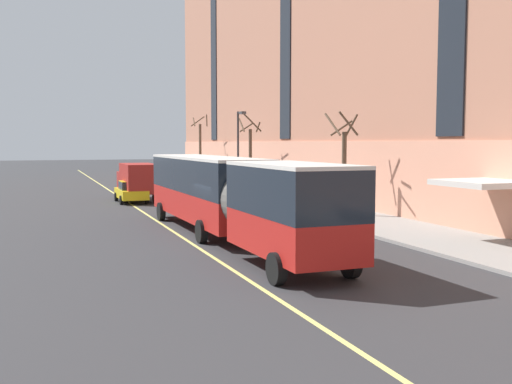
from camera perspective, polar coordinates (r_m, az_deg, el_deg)
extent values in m
plane|color=#303033|center=(25.89, -2.89, -4.82)|extent=(260.00, 260.00, 0.00)
cube|color=gray|center=(32.31, 11.01, -2.85)|extent=(4.98, 160.00, 0.15)
cube|color=tan|center=(31.01, 17.78, 0.64)|extent=(0.14, 110.00, 4.40)
cube|color=silver|center=(26.68, 20.92, 0.79)|extent=(3.20, 3.40, 0.24)
cube|color=#1E232B|center=(50.01, 2.83, 16.93)|extent=(0.10, 2.00, 20.54)
cube|color=#1E232B|center=(69.15, -4.06, 13.52)|extent=(0.10, 2.00, 20.54)
cube|color=red|center=(29.49, -4.83, -1.17)|extent=(2.80, 12.33, 1.29)
cube|color=black|center=(29.38, -4.85, 1.61)|extent=(2.81, 12.33, 1.58)
cube|color=silver|center=(29.35, -4.86, 3.27)|extent=(2.82, 12.33, 0.12)
cube|color=#19232D|center=(35.34, -7.69, 1.85)|extent=(2.36, 0.12, 1.18)
cube|color=orange|center=(35.32, -7.70, 3.10)|extent=(1.80, 0.09, 0.28)
cube|color=black|center=(35.50, -7.66, -1.08)|extent=(2.51, 0.17, 0.24)
cube|color=white|center=(35.28, -9.08, -0.73)|extent=(0.28, 0.07, 0.18)
cube|color=white|center=(35.70, -6.27, -0.63)|extent=(0.28, 0.07, 0.18)
cylinder|color=#595651|center=(23.15, -0.18, -0.81)|extent=(2.45, 1.05, 2.44)
cube|color=red|center=(20.03, 3.45, -3.96)|extent=(2.68, 6.07, 1.29)
cube|color=black|center=(19.87, 3.47, 0.13)|extent=(2.69, 6.07, 1.58)
cube|color=silver|center=(19.82, 3.49, 2.58)|extent=(2.70, 6.07, 0.12)
cylinder|color=black|center=(33.40, -9.03, -1.84)|extent=(0.32, 1.01, 1.00)
cylinder|color=black|center=(34.04, -4.81, -1.68)|extent=(0.32, 1.01, 1.00)
cylinder|color=black|center=(25.72, -5.23, -3.76)|extent=(0.32, 1.01, 1.00)
cylinder|color=black|center=(26.53, 0.11, -3.48)|extent=(0.32, 1.01, 1.00)
cylinder|color=black|center=(18.17, 1.94, -7.31)|extent=(0.32, 1.01, 1.00)
cylinder|color=black|center=(19.31, 9.00, -6.65)|extent=(0.32, 1.01, 1.00)
cube|color=silver|center=(51.28, -5.43, 0.63)|extent=(1.85, 4.41, 0.64)
cube|color=#232D38|center=(51.03, -5.38, 1.28)|extent=(1.57, 2.01, 0.56)
cube|color=silver|center=(51.02, -5.38, 1.62)|extent=(1.53, 1.92, 0.04)
cylinder|color=black|center=(52.45, -6.65, 0.36)|extent=(0.24, 0.65, 0.64)
cylinder|color=black|center=(52.81, -4.87, 0.40)|extent=(0.24, 0.65, 0.64)
cylinder|color=black|center=(49.81, -6.01, 0.13)|extent=(0.24, 0.65, 0.64)
cylinder|color=black|center=(50.20, -4.14, 0.18)|extent=(0.24, 0.65, 0.64)
cube|color=#4C4C51|center=(42.90, -2.54, -0.15)|extent=(1.94, 4.29, 0.64)
cube|color=#232D38|center=(42.65, -2.45, 0.63)|extent=(1.66, 1.95, 0.56)
cube|color=#4C4C51|center=(42.63, -2.45, 1.03)|extent=(1.62, 1.86, 0.04)
cylinder|color=black|center=(43.89, -4.20, -0.47)|extent=(0.24, 0.65, 0.64)
cylinder|color=black|center=(44.46, -2.00, -0.39)|extent=(0.24, 0.65, 0.64)
cylinder|color=black|center=(41.40, -3.11, -0.78)|extent=(0.24, 0.65, 0.64)
cylinder|color=black|center=(42.00, -0.79, -0.69)|extent=(0.24, 0.65, 0.64)
cube|color=silver|center=(31.62, 4.38, -1.91)|extent=(1.88, 4.28, 0.64)
cube|color=#232D38|center=(31.37, 4.54, -0.86)|extent=(1.63, 1.94, 0.56)
cube|color=silver|center=(31.34, 4.55, -0.32)|extent=(1.60, 1.85, 0.04)
cylinder|color=black|center=(32.53, 1.98, -2.28)|extent=(0.23, 0.64, 0.64)
cylinder|color=black|center=(33.22, 4.87, -2.15)|extent=(0.23, 0.64, 0.64)
cylinder|color=black|center=(30.10, 3.83, -2.86)|extent=(0.23, 0.64, 0.64)
cylinder|color=black|center=(30.86, 6.90, -2.70)|extent=(0.23, 0.64, 0.64)
cube|color=maroon|center=(43.98, -11.08, 1.31)|extent=(2.22, 4.56, 2.07)
cube|color=maroon|center=(47.29, -11.74, 0.95)|extent=(2.10, 1.71, 1.60)
cube|color=#1E2833|center=(48.14, -11.90, 1.31)|extent=(1.87, 0.09, 0.80)
cylinder|color=black|center=(47.20, -12.97, -0.09)|extent=(0.26, 0.84, 0.84)
cylinder|color=black|center=(47.52, -10.48, -0.02)|extent=(0.26, 0.84, 0.84)
cylinder|color=black|center=(43.41, -12.31, -0.49)|extent=(0.26, 0.84, 0.84)
cylinder|color=black|center=(43.76, -9.60, -0.41)|extent=(0.26, 0.84, 0.84)
cube|color=yellow|center=(43.83, -11.80, -0.15)|extent=(1.85, 4.43, 0.64)
cube|color=#232D38|center=(43.57, -11.77, 0.62)|extent=(1.61, 2.00, 0.56)
cube|color=yellow|center=(43.55, -11.77, 1.01)|extent=(1.58, 1.91, 0.04)
cylinder|color=black|center=(45.08, -13.18, -0.45)|extent=(0.23, 0.64, 0.64)
cylinder|color=black|center=(45.35, -10.95, -0.38)|extent=(0.23, 0.64, 0.64)
cylinder|color=black|center=(42.38, -12.69, -0.76)|extent=(0.23, 0.64, 0.64)
cylinder|color=black|center=(42.66, -10.33, -0.69)|extent=(0.23, 0.64, 0.64)
cylinder|color=brown|center=(34.72, 8.38, 1.77)|extent=(0.27, 0.27, 4.76)
cylinder|color=brown|center=(34.99, 9.10, 6.31)|extent=(0.28, 1.11, 1.24)
cylinder|color=brown|center=(35.29, 8.15, 6.04)|extent=(1.32, 0.40, 0.94)
cylinder|color=brown|center=(34.26, 7.31, 6.42)|extent=(0.25, 1.67, 1.33)
cylinder|color=brown|center=(34.17, 8.81, 6.47)|extent=(1.23, 0.24, 1.39)
cylinder|color=brown|center=(49.33, -0.54, 2.97)|extent=(0.27, 0.27, 5.25)
cylinder|color=brown|center=(49.46, 0.20, 6.20)|extent=(0.31, 1.36, 0.83)
cylinder|color=brown|center=(49.87, -0.89, 6.19)|extent=(1.31, 0.32, 0.83)
cylinder|color=brown|center=(49.13, -1.37, 6.41)|extent=(0.21, 1.55, 1.16)
cylinder|color=brown|center=(48.64, -0.33, 6.62)|extent=(1.53, 0.27, 1.48)
cylinder|color=brown|center=(64.60, -5.33, 3.75)|extent=(0.27, 0.27, 6.11)
cylinder|color=brown|center=(64.61, -4.71, 6.80)|extent=(0.56, 1.48, 1.25)
cylinder|color=brown|center=(65.35, -5.57, 6.72)|extent=(1.58, 0.24, 1.14)
cylinder|color=brown|center=(64.55, -5.92, 6.67)|extent=(0.29, 1.36, 0.99)
cylinder|color=#2D2D30|center=(46.53, -1.72, 3.65)|extent=(0.16, 0.16, 6.53)
cylinder|color=#2D2D30|center=(46.06, -1.51, 7.58)|extent=(0.10, 1.10, 0.10)
cube|color=#3D3D3F|center=(45.53, -1.28, 7.55)|extent=(0.36, 0.60, 0.20)
cylinder|color=red|center=(45.69, -1.42, -0.12)|extent=(0.24, 0.24, 0.55)
sphere|color=silver|center=(45.66, -1.42, 0.31)|extent=(0.20, 0.20, 0.20)
cylinder|color=silver|center=(45.63, -1.61, -0.06)|extent=(0.10, 0.09, 0.09)
cylinder|color=silver|center=(45.74, -1.23, -0.05)|extent=(0.10, 0.09, 0.09)
cube|color=#E0D66B|center=(28.38, -7.51, -4.00)|extent=(0.16, 140.00, 0.01)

